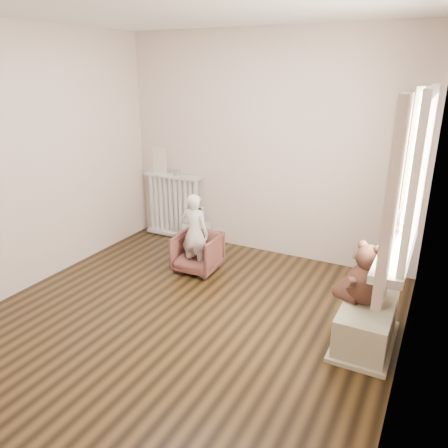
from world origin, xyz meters
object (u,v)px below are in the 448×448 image
at_px(toy_vanity, 196,222).
at_px(teddy_bear, 368,267).
at_px(child, 195,233).
at_px(armchair, 197,253).
at_px(radiator, 174,209).
at_px(plush_cat, 403,220).
at_px(toy_bench, 366,322).

distance_m(toy_vanity, teddy_bear, 2.70).
height_order(child, teddy_bear, teddy_bear).
bearing_deg(armchair, radiator, 134.25).
bearing_deg(plush_cat, teddy_bear, -99.38).
distance_m(radiator, child, 1.16).
bearing_deg(toy_vanity, radiator, 175.28).
xyz_separation_m(toy_vanity, teddy_bear, (2.35, -1.26, 0.40)).
relative_size(radiator, child, 0.96).
bearing_deg(toy_bench, plush_cat, 68.21).
height_order(radiator, toy_bench, radiator).
bearing_deg(toy_vanity, child, -59.92).
distance_m(toy_bench, teddy_bear, 0.47).
height_order(teddy_bear, plush_cat, plush_cat).
relative_size(toy_vanity, armchair, 0.99).
distance_m(toy_vanity, armchair, 0.87).
xyz_separation_m(teddy_bear, plush_cat, (0.19, 0.31, 0.33)).
bearing_deg(child, armchair, -92.59).
height_order(radiator, armchair, radiator).
xyz_separation_m(radiator, toy_bench, (2.76, -1.33, -0.19)).
xyz_separation_m(toy_vanity, child, (0.46, -0.79, 0.19)).
distance_m(toy_bench, plush_cat, 0.88).
bearing_deg(armchair, toy_bench, -18.69).
xyz_separation_m(radiator, armchair, (0.82, -0.77, -0.17)).
bearing_deg(radiator, toy_bench, -25.71).
bearing_deg(plush_cat, toy_vanity, -179.09).
height_order(toy_vanity, child, child).
bearing_deg(toy_bench, teddy_bear, 138.84).
bearing_deg(armchair, plush_cat, -8.37).
bearing_deg(teddy_bear, radiator, 175.57).
distance_m(toy_vanity, toy_bench, 2.73).
xyz_separation_m(child, toy_bench, (1.94, -0.51, -0.27)).
height_order(toy_vanity, toy_bench, toy_vanity).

